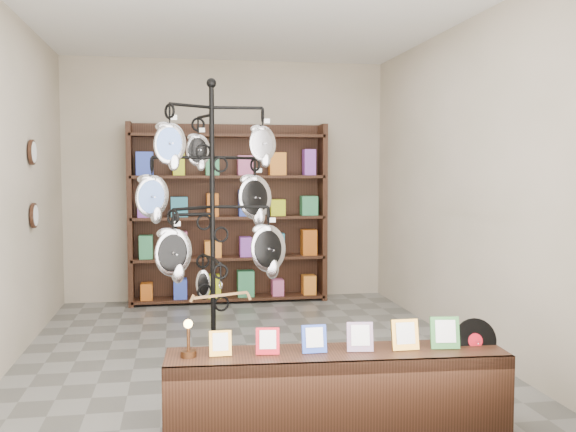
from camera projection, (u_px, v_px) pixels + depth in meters
name	position (u px, v px, depth m)	size (l,w,h in m)	color
ground	(250.00, 353.00, 5.73)	(5.00, 5.00, 0.00)	slate
room_envelope	(249.00, 145.00, 5.60)	(5.00, 5.00, 5.00)	#C2B09C
display_tree	(212.00, 207.00, 4.92)	(1.22, 1.21, 2.33)	black
front_shelf	(337.00, 392.00, 3.96)	(2.12, 0.55, 0.74)	black
back_shelving	(229.00, 219.00, 7.91)	(2.42, 0.36, 2.20)	black
wall_clocks	(33.00, 184.00, 6.07)	(0.03, 0.24, 0.84)	black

